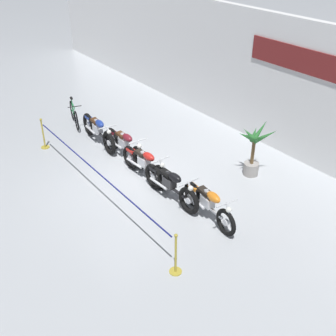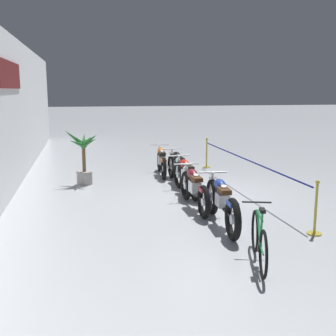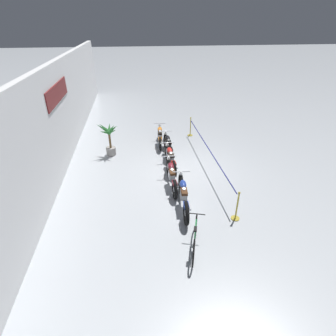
{
  "view_description": "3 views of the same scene",
  "coord_description": "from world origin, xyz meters",
  "px_view_note": "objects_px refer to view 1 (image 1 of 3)",
  "views": [
    {
      "loc": [
        8.86,
        -5.17,
        6.61
      ],
      "look_at": [
        0.87,
        0.78,
        0.64
      ],
      "focal_mm": 45.0,
      "sensor_mm": 36.0,
      "label": 1
    },
    {
      "loc": [
        -10.43,
        3.2,
        2.71
      ],
      "look_at": [
        -1.0,
        1.27,
        0.91
      ],
      "focal_mm": 45.0,
      "sensor_mm": 36.0,
      "label": 2
    },
    {
      "loc": [
        -9.76,
        2.0,
        5.66
      ],
      "look_at": [
        -1.5,
        0.88,
        0.92
      ],
      "focal_mm": 28.0,
      "sensor_mm": 36.0,
      "label": 3
    }
  ],
  "objects_px": {
    "motorcycle_orange_4": "(209,204)",
    "bicycle": "(74,115)",
    "motorcycle_black_3": "(171,185)",
    "stanchion_far_left": "(74,156)",
    "motorcycle_blue_0": "(98,131)",
    "potted_palm_left_of_row": "(254,149)",
    "motorcycle_maroon_1": "(125,145)",
    "motorcycle_red_2": "(145,164)",
    "stanchion_mid_left": "(176,260)"
  },
  "relations": [
    {
      "from": "motorcycle_maroon_1",
      "to": "bicycle",
      "type": "xyz_separation_m",
      "value": [
        -3.26,
        -0.17,
        -0.08
      ]
    },
    {
      "from": "potted_palm_left_of_row",
      "to": "stanchion_mid_left",
      "type": "bearing_deg",
      "value": -66.57
    },
    {
      "from": "bicycle",
      "to": "motorcycle_maroon_1",
      "type": "bearing_deg",
      "value": 2.99
    },
    {
      "from": "bicycle",
      "to": "stanchion_far_left",
      "type": "distance_m",
      "value": 3.75
    },
    {
      "from": "motorcycle_orange_4",
      "to": "bicycle",
      "type": "xyz_separation_m",
      "value": [
        -7.21,
        -0.19,
        -0.07
      ]
    },
    {
      "from": "stanchion_far_left",
      "to": "motorcycle_orange_4",
      "type": "bearing_deg",
      "value": 25.14
    },
    {
      "from": "motorcycle_maroon_1",
      "to": "motorcycle_red_2",
      "type": "xyz_separation_m",
      "value": [
        1.37,
        -0.16,
        0.01
      ]
    },
    {
      "from": "stanchion_mid_left",
      "to": "motorcycle_blue_0",
      "type": "bearing_deg",
      "value": 165.91
    },
    {
      "from": "stanchion_far_left",
      "to": "stanchion_mid_left",
      "type": "bearing_deg",
      "value": 0.0
    },
    {
      "from": "motorcycle_red_2",
      "to": "stanchion_far_left",
      "type": "relative_size",
      "value": 0.31
    },
    {
      "from": "motorcycle_maroon_1",
      "to": "bicycle",
      "type": "distance_m",
      "value": 3.27
    },
    {
      "from": "motorcycle_red_2",
      "to": "potted_palm_left_of_row",
      "type": "bearing_deg",
      "value": 56.99
    },
    {
      "from": "motorcycle_black_3",
      "to": "stanchion_mid_left",
      "type": "height_order",
      "value": "stanchion_mid_left"
    },
    {
      "from": "motorcycle_red_2",
      "to": "stanchion_mid_left",
      "type": "height_order",
      "value": "stanchion_mid_left"
    },
    {
      "from": "potted_palm_left_of_row",
      "to": "stanchion_far_left",
      "type": "relative_size",
      "value": 0.23
    },
    {
      "from": "motorcycle_maroon_1",
      "to": "motorcycle_red_2",
      "type": "distance_m",
      "value": 1.38
    },
    {
      "from": "motorcycle_black_3",
      "to": "bicycle",
      "type": "height_order",
      "value": "bicycle"
    },
    {
      "from": "bicycle",
      "to": "motorcycle_black_3",
      "type": "bearing_deg",
      "value": -0.64
    },
    {
      "from": "motorcycle_maroon_1",
      "to": "potted_palm_left_of_row",
      "type": "distance_m",
      "value": 3.98
    },
    {
      "from": "motorcycle_black_3",
      "to": "potted_palm_left_of_row",
      "type": "relative_size",
      "value": 1.35
    },
    {
      "from": "motorcycle_maroon_1",
      "to": "bicycle",
      "type": "relative_size",
      "value": 1.37
    },
    {
      "from": "bicycle",
      "to": "stanchion_mid_left",
      "type": "xyz_separation_m",
      "value": [
        8.19,
        -1.61,
        -0.03
      ]
    },
    {
      "from": "potted_palm_left_of_row",
      "to": "stanchion_mid_left",
      "type": "xyz_separation_m",
      "value": [
        1.85,
        -4.26,
        -0.48
      ]
    },
    {
      "from": "motorcycle_blue_0",
      "to": "motorcycle_black_3",
      "type": "height_order",
      "value": "motorcycle_blue_0"
    },
    {
      "from": "motorcycle_maroon_1",
      "to": "motorcycle_orange_4",
      "type": "xyz_separation_m",
      "value": [
        3.94,
        0.02,
        -0.0
      ]
    },
    {
      "from": "motorcycle_blue_0",
      "to": "stanchion_far_left",
      "type": "xyz_separation_m",
      "value": [
        1.46,
        -1.58,
        0.21
      ]
    },
    {
      "from": "potted_palm_left_of_row",
      "to": "motorcycle_orange_4",
      "type": "bearing_deg",
      "value": -70.81
    },
    {
      "from": "motorcycle_maroon_1",
      "to": "stanchion_far_left",
      "type": "xyz_separation_m",
      "value": [
        0.11,
        -1.78,
        0.23
      ]
    },
    {
      "from": "motorcycle_black_3",
      "to": "stanchion_mid_left",
      "type": "relative_size",
      "value": 2.12
    },
    {
      "from": "motorcycle_red_2",
      "to": "motorcycle_black_3",
      "type": "height_order",
      "value": "motorcycle_black_3"
    },
    {
      "from": "motorcycle_blue_0",
      "to": "motorcycle_red_2",
      "type": "height_order",
      "value": "motorcycle_blue_0"
    },
    {
      "from": "motorcycle_black_3",
      "to": "stanchion_far_left",
      "type": "xyz_separation_m",
      "value": [
        -2.59,
        -1.54,
        0.23
      ]
    },
    {
      "from": "motorcycle_maroon_1",
      "to": "potted_palm_left_of_row",
      "type": "xyz_separation_m",
      "value": [
        3.08,
        2.48,
        0.38
      ]
    },
    {
      "from": "motorcycle_red_2",
      "to": "potted_palm_left_of_row",
      "type": "distance_m",
      "value": 3.16
    },
    {
      "from": "bicycle",
      "to": "potted_palm_left_of_row",
      "type": "height_order",
      "value": "potted_palm_left_of_row"
    },
    {
      "from": "potted_palm_left_of_row",
      "to": "motorcycle_maroon_1",
      "type": "bearing_deg",
      "value": -141.2
    },
    {
      "from": "potted_palm_left_of_row",
      "to": "stanchion_far_left",
      "type": "xyz_separation_m",
      "value": [
        -2.97,
        -4.26,
        -0.14
      ]
    },
    {
      "from": "motorcycle_blue_0",
      "to": "motorcycle_red_2",
      "type": "bearing_deg",
      "value": 1.02
    },
    {
      "from": "motorcycle_black_3",
      "to": "potted_palm_left_of_row",
      "type": "distance_m",
      "value": 2.77
    },
    {
      "from": "motorcycle_maroon_1",
      "to": "stanchion_mid_left",
      "type": "distance_m",
      "value": 5.24
    },
    {
      "from": "motorcycle_maroon_1",
      "to": "stanchion_far_left",
      "type": "distance_m",
      "value": 1.8
    },
    {
      "from": "motorcycle_blue_0",
      "to": "potted_palm_left_of_row",
      "type": "xyz_separation_m",
      "value": [
        4.44,
        2.68,
        0.36
      ]
    },
    {
      "from": "motorcycle_maroon_1",
      "to": "motorcycle_orange_4",
      "type": "height_order",
      "value": "motorcycle_maroon_1"
    },
    {
      "from": "motorcycle_orange_4",
      "to": "bicycle",
      "type": "bearing_deg",
      "value": -178.51
    },
    {
      "from": "stanchion_mid_left",
      "to": "motorcycle_orange_4",
      "type": "bearing_deg",
      "value": 118.82
    },
    {
      "from": "motorcycle_maroon_1",
      "to": "stanchion_far_left",
      "type": "bearing_deg",
      "value": -86.39
    },
    {
      "from": "motorcycle_maroon_1",
      "to": "stanchion_mid_left",
      "type": "bearing_deg",
      "value": -19.86
    },
    {
      "from": "motorcycle_maroon_1",
      "to": "motorcycle_orange_4",
      "type": "relative_size",
      "value": 1.09
    },
    {
      "from": "motorcycle_orange_4",
      "to": "bicycle",
      "type": "height_order",
      "value": "bicycle"
    },
    {
      "from": "potted_palm_left_of_row",
      "to": "stanchion_mid_left",
      "type": "relative_size",
      "value": 1.57
    }
  ]
}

